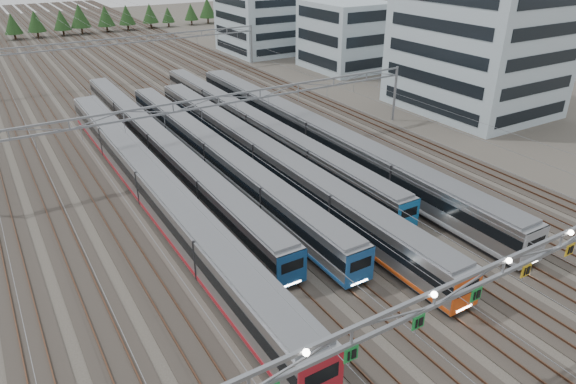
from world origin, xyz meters
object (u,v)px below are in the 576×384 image
train_d (264,156)px  train_e (255,125)px  gantry_far (118,46)px  train_a (152,186)px  depot_bldg_south (478,48)px  train_f (316,134)px  gantry_mid (219,108)px  train_c (215,155)px  depot_bldg_north (273,22)px  gantry_near (504,271)px  train_b (159,145)px  depot_bldg_mid (346,35)px

train_d → train_e: bearing=67.1°
gantry_far → train_a: bearing=-102.0°
train_a → depot_bldg_south: bearing=6.6°
train_f → gantry_mid: gantry_mid is taller
train_a → gantry_mid: (11.25, 8.09, 4.11)m
train_d → depot_bldg_south: depot_bldg_south is taller
train_c → gantry_mid: 5.94m
gantry_far → depot_bldg_north: size_ratio=2.56×
gantry_near → gantry_mid: 40.12m
depot_bldg_south → train_f: bearing=-176.0°
train_b → train_f: (18.00, -7.30, 0.22)m
depot_bldg_mid → train_a: bearing=-143.9°
gantry_far → depot_bldg_south: size_ratio=2.56×
gantry_near → depot_bldg_north: bearing=67.7°
train_b → train_d: size_ratio=1.04×
train_b → gantry_far: 42.60m
train_f → depot_bldg_south: (30.96, 2.19, 7.29)m
depot_bldg_north → gantry_near: bearing=-112.3°
depot_bldg_mid → train_d: bearing=-136.7°
train_b → depot_bldg_mid: depot_bldg_mid is taller
train_a → gantry_near: gantry_near is taller
train_d → depot_bldg_north: 71.92m
train_d → depot_bldg_south: size_ratio=2.69×
train_f → train_b: bearing=157.9°
train_b → depot_bldg_mid: (49.10, 27.80, 4.63)m
train_d → gantry_near: bearing=-93.9°
train_f → gantry_mid: 12.69m
train_f → depot_bldg_mid: 47.10m
train_b → depot_bldg_north: (45.69, 51.69, 4.67)m
depot_bldg_south → train_a: bearing=-173.4°
gantry_far → depot_bldg_south: (42.21, -46.94, 3.12)m
train_d → depot_bldg_mid: bearing=43.3°
train_b → gantry_near: bearing=-81.2°
train_a → train_d: 13.56m
train_e → gantry_mid: (-6.75, -3.84, 4.46)m
train_c → train_f: bearing=-3.3°
train_c → train_e: 11.51m
train_d → gantry_mid: (-2.25, 6.83, 4.29)m
train_b → gantry_near: gantry_near is taller
train_c → depot_bldg_north: (41.19, 58.20, 4.64)m
train_e → train_f: size_ratio=0.95×
train_d → depot_bldg_north: bearing=59.3°
depot_bldg_north → gantry_mid: bearing=-125.4°
train_e → gantry_near: size_ratio=1.05×
depot_bldg_south → depot_bldg_mid: (0.15, 32.91, -2.88)m
train_f → depot_bldg_south: size_ratio=2.84×
train_b → gantry_mid: (6.75, -3.17, 4.40)m
train_c → gantry_near: 37.19m
gantry_far → depot_bldg_north: depot_bldg_north is taller
depot_bldg_mid → depot_bldg_north: bearing=98.1°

